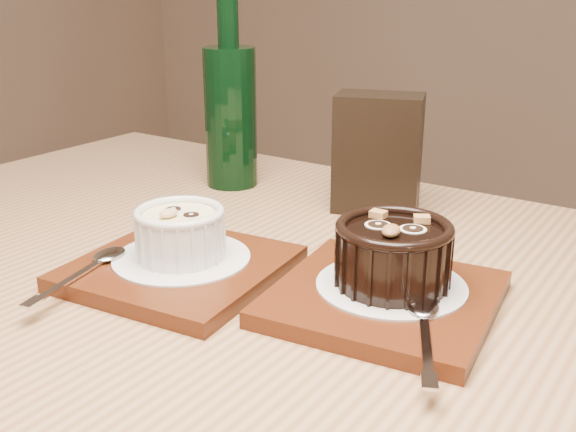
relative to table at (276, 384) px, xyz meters
name	(u,v)px	position (x,y,z in m)	size (l,w,h in m)	color
table	(276,384)	(0.00, 0.00, 0.00)	(1.26, 0.89, 0.75)	olive
tray_left	(180,268)	(-0.10, -0.01, 0.10)	(0.18, 0.18, 0.01)	#56240E
doily_left	(182,257)	(-0.10, 0.00, 0.11)	(0.13, 0.13, 0.00)	silver
ramekin_white	(180,231)	(-0.10, 0.00, 0.13)	(0.08, 0.08, 0.05)	silver
spoon_left	(86,268)	(-0.16, -0.07, 0.11)	(0.03, 0.13, 0.01)	silver
tray_right	(384,299)	(0.09, 0.03, 0.10)	(0.18, 0.18, 0.01)	#56240E
doily_right	(391,285)	(0.09, 0.04, 0.11)	(0.13, 0.13, 0.00)	silver
ramekin_dark	(393,251)	(0.09, 0.04, 0.14)	(0.10, 0.10, 0.06)	black
spoon_right	(425,327)	(0.14, -0.02, 0.11)	(0.03, 0.13, 0.01)	silver
condiment_stand	(378,154)	(-0.02, 0.26, 0.16)	(0.10, 0.06, 0.14)	black
green_bottle	(230,112)	(-0.23, 0.27, 0.19)	(0.07, 0.07, 0.26)	black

